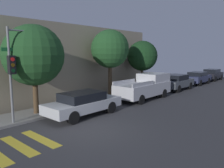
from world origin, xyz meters
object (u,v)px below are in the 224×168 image
traffic_light_pole (20,59)px  tree_near_corner (34,55)px  sedan_middle (177,82)px  sedan_far_end (198,78)px  pickup_truck (146,86)px  sedan_tail_of_row (212,74)px  tree_midblock (110,49)px  tree_far_end (142,56)px  sedan_near_corner (83,103)px

traffic_light_pole → tree_near_corner: tree_near_corner is taller
sedan_middle → sedan_far_end: sedan_middle is taller
pickup_truck → sedan_middle: pickup_truck is taller
sedan_middle → tree_near_corner: tree_near_corner is taller
sedan_far_end → sedan_tail_of_row: bearing=-0.0°
sedan_middle → tree_midblock: 8.43m
tree_near_corner → tree_far_end: size_ratio=1.09×
sedan_near_corner → tree_midblock: size_ratio=0.85×
traffic_light_pole → sedan_far_end: bearing=-3.5°
tree_near_corner → tree_far_end: 10.93m
tree_near_corner → tree_far_end: (10.92, 0.00, -0.13)m
sedan_far_end → tree_far_end: size_ratio=0.92×
sedan_middle → sedan_near_corner: bearing=180.0°
pickup_truck → tree_far_end: (2.58, 2.10, 2.37)m
tree_far_end → traffic_light_pole: bearing=-176.1°
sedan_near_corner → tree_far_end: (9.12, 2.10, 2.61)m
sedan_middle → sedan_tail_of_row: bearing=-0.0°
sedan_middle → tree_far_end: tree_far_end is taller
sedan_near_corner → tree_near_corner: bearing=130.7°
sedan_near_corner → sedan_middle: size_ratio=1.07×
sedan_far_end → tree_far_end: (-8.58, 2.10, 2.57)m
traffic_light_pole → sedan_far_end: size_ratio=1.11×
sedan_near_corner → tree_far_end: bearing=12.9°
sedan_far_end → tree_near_corner: bearing=173.9°
sedan_far_end → sedan_tail_of_row: sedan_tail_of_row is taller
sedan_far_end → tree_midblock: 13.61m
sedan_tail_of_row → tree_far_end: size_ratio=0.89×
pickup_truck → sedan_far_end: 11.16m
traffic_light_pole → sedan_middle: 15.42m
tree_near_corner → tree_midblock: (6.43, 0.00, 0.45)m
sedan_near_corner → tree_far_end: tree_far_end is taller
tree_near_corner → sedan_tail_of_row: bearing=-4.8°
pickup_truck → sedan_tail_of_row: bearing=0.0°
traffic_light_pole → tree_midblock: tree_midblock is taller
sedan_tail_of_row → tree_far_end: (-13.83, 2.10, 2.56)m
pickup_truck → sedan_middle: bearing=0.0°
pickup_truck → tree_midblock: size_ratio=0.98×
sedan_near_corner → sedan_middle: 12.17m
sedan_tail_of_row → tree_near_corner: size_ratio=0.82×
traffic_light_pole → tree_far_end: size_ratio=1.02×
sedan_far_end → tree_near_corner: (-19.50, 2.10, 2.70)m
sedan_near_corner → sedan_far_end: sedan_far_end is taller
pickup_truck → tree_midblock: (-1.92, 2.10, 2.94)m
sedan_near_corner → pickup_truck: (6.54, -0.00, 0.24)m
tree_midblock → tree_far_end: 4.53m
pickup_truck → sedan_far_end: pickup_truck is taller
traffic_light_pole → sedan_middle: bearing=-4.8°
traffic_light_pole → tree_far_end: bearing=3.9°
sedan_near_corner → tree_midblock: 5.99m
sedan_middle → tree_far_end: size_ratio=0.91×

